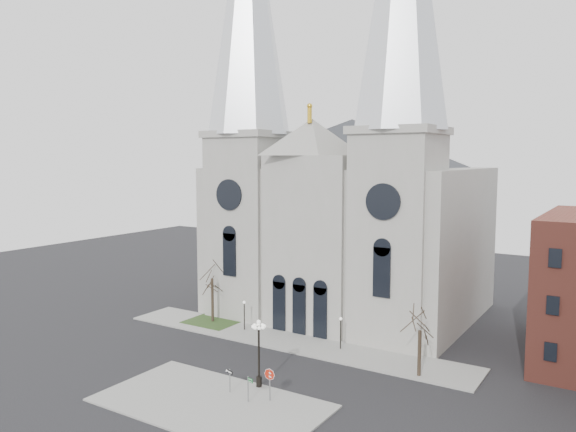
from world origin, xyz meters
The scene contains 13 objects.
ground centered at (0.00, 0.00, 0.00)m, with size 160.00×160.00×0.00m, color black.
sidewalk_near centered at (3.00, -5.00, 0.07)m, with size 18.00×10.00×0.14m, color gray.
sidewalk_far centered at (0.00, 11.00, 0.07)m, with size 40.00×6.00×0.14m, color gray.
grass_patch centered at (-11.00, 12.00, 0.09)m, with size 6.00×5.00×0.18m, color #29401B.
cathedral centered at (0.00, 22.86, 18.48)m, with size 33.00×26.66×54.00m.
tree_left centered at (-11.00, 12.00, 5.58)m, with size 3.20×3.20×7.50m.
tree_right centered at (15.00, 9.00, 4.47)m, with size 3.20×3.20×6.00m.
ped_lamp_left centered at (-6.00, 11.50, 2.33)m, with size 0.32×0.32×3.26m.
ped_lamp_right centered at (6.00, 11.50, 2.33)m, with size 0.32×0.32×3.26m.
stop_sign centered at (6.77, -2.29, 2.00)m, with size 0.90×0.33×2.63m.
globe_lamp centered at (4.46, -0.50, 3.75)m, with size 1.34×1.34×5.74m.
one_way_sign centered at (3.12, -2.72, 1.49)m, with size 0.83×0.31×1.97m.
street_name_sign centered at (5.52, -3.40, 1.38)m, with size 0.65×0.21×2.08m.
Camera 1 is at (30.69, -37.53, 19.25)m, focal length 35.00 mm.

